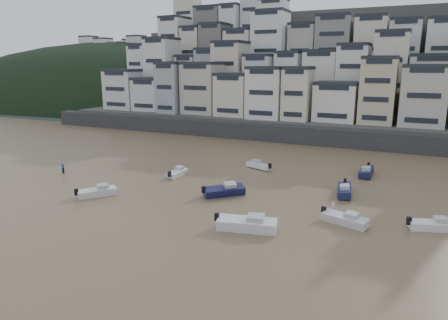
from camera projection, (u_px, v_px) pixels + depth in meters
The scene contains 15 objects.
sea_strip at pixel (116, 96), 201.44m from camera, with size 340.00×340.00×0.00m, color #435860.
harbor_wall at pixel (320, 137), 80.93m from camera, with size 140.00×3.00×3.50m, color #38383A.
hillside at pixel (370, 75), 111.31m from camera, with size 141.04×66.00×50.00m.
headland at pixel (127, 99), 186.42m from camera, with size 216.00×135.00×53.33m.
boat_a at pixel (247, 222), 39.58m from camera, with size 6.48×2.12×1.77m, color silver, non-canonical shape.
boat_b at pixel (345, 218), 41.12m from camera, with size 5.15×1.69×1.41m, color silver, non-canonical shape.
boat_c at pixel (224, 190), 50.07m from camera, with size 5.71×1.87×1.56m, color #13153D, non-canonical shape.
boat_d at pixel (433, 223), 39.72m from camera, with size 4.97×1.63×1.36m, color white, non-canonical shape.
boat_e at pixel (345, 189), 50.43m from camera, with size 5.49×1.80×1.50m, color #151D42, non-canonical shape.
boat_f at pixel (177, 172), 58.82m from camera, with size 4.44×1.45×1.21m, color silver, non-canonical shape.
boat_h at pixel (259, 165), 62.98m from camera, with size 4.70×1.54×1.28m, color silver, non-canonical shape.
boat_i at pixel (366, 170), 59.04m from camera, with size 5.64×1.85×1.54m, color #14183F, non-canonical shape.
boat_j at pixel (97, 190), 49.93m from camera, with size 5.20×1.70×1.42m, color silver, non-canonical shape.
person_blue at pixel (63, 168), 60.26m from camera, with size 0.44×0.44×1.74m, color #1755B2, non-canonical shape.
person_pink at pixel (333, 209), 43.17m from camera, with size 0.44×0.44×1.74m, color pink, non-canonical shape.
Camera 1 is at (26.47, -15.44, 16.20)m, focal length 32.00 mm.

